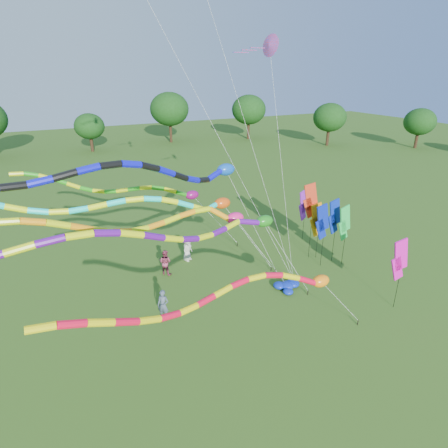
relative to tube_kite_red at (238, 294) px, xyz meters
name	(u,v)px	position (x,y,z in m)	size (l,w,h in m)	color
ground	(299,332)	(4.33, 1.28, -4.30)	(160.00, 160.00, 0.00)	#295516
tree_ring	(448,249)	(8.50, -2.61, 1.23)	(120.94, 115.98, 9.70)	#382314
tube_kite_red	(238,294)	(0.00, 0.00, 0.00)	(14.41, 1.76, 6.45)	black
tube_kite_orange	(152,221)	(-1.93, 4.79, 1.66)	(15.57, 1.68, 7.98)	black
tube_kite_purple	(179,232)	(-1.52, 2.21, 2.05)	(15.88, 2.84, 8.17)	black
tube_kite_blue	(155,174)	(-1.78, 4.12, 4.05)	(15.27, 4.32, 9.93)	black
tube_kite_cyan	(143,205)	(-1.75, 6.85, 1.79)	(15.71, 1.12, 8.19)	black
tube_kite_green	(131,189)	(-0.91, 13.43, 0.67)	(13.91, 3.87, 7.10)	black
delta_kite_high_c	(269,45)	(6.07, 7.95, 9.30)	(3.01, 3.39, 14.28)	black
banner_pole_green	(344,223)	(11.08, 5.80, -1.19)	(1.16, 0.21, 4.37)	black
banner_pole_blue_a	(322,222)	(9.65, 6.32, -1.05)	(1.16, 0.10, 4.52)	black
banner_pole_blue_b	(334,217)	(10.80, 6.49, -0.93)	(1.16, 0.17, 4.63)	black
banner_pole_magenta_a	(400,260)	(10.18, 0.69, -1.25)	(1.16, 0.19, 4.31)	black
banner_pole_red	(310,201)	(9.70, 7.73, -0.05)	(1.16, 0.29, 5.53)	black
banner_pole_orange	(317,220)	(10.13, 7.41, -1.38)	(1.16, 0.12, 4.18)	black
banner_pole_violet	(303,205)	(11.17, 10.22, -1.39)	(1.13, 0.41, 4.17)	black
blue_nylon_heap	(293,289)	(6.29, 4.48, -4.11)	(0.84, 1.07, 0.43)	#0D29B2
person_a	(187,249)	(2.04, 11.07, -3.45)	(0.84, 0.54, 1.71)	beige
person_b	(163,305)	(-1.52, 5.40, -3.43)	(0.63, 0.42, 1.74)	#455061
person_c	(165,262)	(0.08, 9.93, -3.45)	(0.83, 0.65, 1.71)	#94354F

